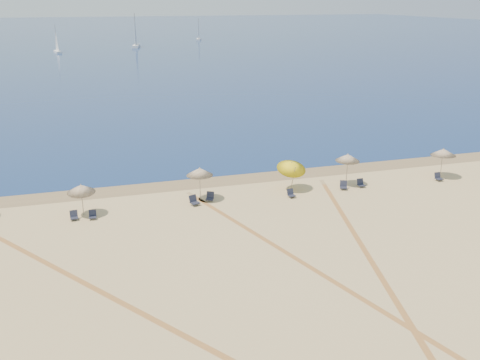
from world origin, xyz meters
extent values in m
plane|color=tan|center=(0.00, 0.00, 0.00)|extent=(160.00, 160.00, 0.00)
plane|color=#0C2151|center=(0.00, 225.00, 0.01)|extent=(500.00, 500.00, 0.00)
plane|color=olive|center=(0.00, 24.00, 0.00)|extent=(500.00, 500.00, 0.00)
cylinder|color=gray|center=(-11.41, 19.48, 1.04)|extent=(0.05, 0.26, 2.09)
cone|color=#FDEAC9|center=(-11.41, 19.57, 1.94)|extent=(1.87, 1.91, 0.73)
sphere|color=gray|center=(-11.41, 19.57, 2.24)|extent=(0.08, 0.08, 0.08)
cylinder|color=gray|center=(-3.03, 20.17, 1.17)|extent=(0.05, 0.05, 2.34)
cone|color=#FDEAC9|center=(-3.03, 20.17, 2.19)|extent=(1.97, 1.97, 0.55)
sphere|color=gray|center=(-3.03, 20.17, 2.49)|extent=(0.08, 0.08, 0.08)
cylinder|color=gray|center=(4.22, 19.87, 1.05)|extent=(0.05, 0.83, 2.13)
cone|color=yellow|center=(4.22, 20.21, 1.97)|extent=(2.25, 2.31, 1.30)
sphere|color=gray|center=(4.22, 20.21, 2.27)|extent=(0.08, 0.08, 0.08)
cylinder|color=gray|center=(8.89, 20.02, 1.22)|extent=(0.05, 0.14, 2.44)
cone|color=#FDEAC9|center=(8.89, 20.06, 2.29)|extent=(1.91, 1.93, 0.62)
sphere|color=gray|center=(8.89, 20.06, 2.59)|extent=(0.08, 0.08, 0.08)
cylinder|color=gray|center=(17.42, 19.67, 1.15)|extent=(0.05, 0.13, 2.30)
cone|color=#FDEAC9|center=(17.42, 19.63, 2.15)|extent=(2.06, 2.08, 0.62)
sphere|color=gray|center=(17.42, 19.63, 2.45)|extent=(0.08, 0.08, 0.08)
cube|color=black|center=(-12.03, 18.82, 0.17)|extent=(0.54, 0.54, 0.05)
cube|color=black|center=(-12.05, 19.07, 0.39)|extent=(0.52, 0.22, 0.45)
cylinder|color=#A5A5AD|center=(-12.23, 18.62, 0.08)|extent=(0.02, 0.02, 0.17)
cylinder|color=#A5A5AD|center=(-11.83, 18.65, 0.08)|extent=(0.02, 0.02, 0.17)
cube|color=black|center=(-10.84, 18.62, 0.16)|extent=(0.53, 0.53, 0.04)
cube|color=black|center=(-10.82, 18.86, 0.38)|extent=(0.51, 0.22, 0.44)
cylinder|color=#A5A5AD|center=(-11.03, 18.45, 0.08)|extent=(0.02, 0.02, 0.16)
cylinder|color=#A5A5AD|center=(-10.64, 18.42, 0.08)|extent=(0.02, 0.02, 0.16)
cube|color=black|center=(-3.65, 19.15, 0.19)|extent=(0.74, 0.74, 0.05)
cube|color=black|center=(-3.75, 19.42, 0.44)|extent=(0.62, 0.40, 0.52)
cylinder|color=#A5A5AD|center=(-3.87, 18.86, 0.10)|extent=(0.03, 0.03, 0.19)
cylinder|color=#A5A5AD|center=(-3.43, 19.02, 0.10)|extent=(0.03, 0.03, 0.19)
cube|color=black|center=(-2.44, 19.63, 0.18)|extent=(0.72, 0.72, 0.05)
cube|color=black|center=(-2.33, 19.87, 0.42)|extent=(0.58, 0.41, 0.49)
cylinder|color=#A5A5AD|center=(-2.64, 19.52, 0.09)|extent=(0.02, 0.02, 0.18)
cylinder|color=#A5A5AD|center=(-2.25, 19.34, 0.09)|extent=(0.02, 0.02, 0.18)
cube|color=black|center=(3.64, 18.62, 0.17)|extent=(0.57, 0.57, 0.05)
cube|color=black|center=(3.61, 18.87, 0.39)|extent=(0.53, 0.25, 0.45)
cylinder|color=#A5A5AD|center=(3.44, 18.41, 0.08)|extent=(0.02, 0.02, 0.17)
cylinder|color=#A5A5AD|center=(3.85, 18.47, 0.08)|extent=(0.02, 0.02, 0.17)
cube|color=black|center=(8.19, 19.11, 0.18)|extent=(0.72, 0.72, 0.05)
cube|color=black|center=(8.30, 19.35, 0.42)|extent=(0.58, 0.41, 0.49)
cylinder|color=#A5A5AD|center=(7.99, 19.00, 0.09)|extent=(0.02, 0.02, 0.18)
cylinder|color=#A5A5AD|center=(8.39, 18.82, 0.09)|extent=(0.02, 0.02, 0.18)
cube|color=black|center=(9.80, 19.21, 0.17)|extent=(0.54, 0.54, 0.05)
cube|color=black|center=(9.81, 19.47, 0.40)|extent=(0.53, 0.21, 0.47)
cylinder|color=#A5A5AD|center=(9.59, 19.02, 0.09)|extent=(0.02, 0.02, 0.17)
cylinder|color=#A5A5AD|center=(10.01, 19.01, 0.09)|extent=(0.02, 0.02, 0.17)
cube|color=black|center=(16.67, 18.78, 0.17)|extent=(0.55, 0.55, 0.05)
cube|color=black|center=(16.66, 19.04, 0.41)|extent=(0.54, 0.21, 0.48)
cylinder|color=#A5A5AD|center=(16.46, 18.57, 0.09)|extent=(0.02, 0.02, 0.17)
cylinder|color=#A5A5AD|center=(16.89, 18.59, 0.09)|extent=(0.02, 0.02, 0.17)
cube|color=white|center=(30.15, 172.65, 0.28)|extent=(2.74, 5.17, 0.55)
cylinder|color=gray|center=(30.15, 172.65, 3.84)|extent=(0.11, 0.11, 7.31)
cube|color=white|center=(-16.27, 139.22, 0.28)|extent=(2.29, 5.09, 0.54)
cylinder|color=gray|center=(-16.27, 139.22, 3.77)|extent=(0.11, 0.11, 7.18)
cube|color=white|center=(5.95, 149.82, 0.37)|extent=(3.09, 6.80, 0.72)
cylinder|color=gray|center=(5.95, 149.82, 5.03)|extent=(0.14, 0.14, 9.58)
plane|color=tan|center=(0.79, 7.50, 0.00)|extent=(34.98, 34.98, 0.00)
plane|color=tan|center=(0.46, 8.55, 0.00)|extent=(34.98, 34.98, 0.00)
plane|color=tan|center=(4.03, 7.05, 0.00)|extent=(33.70, 33.70, 0.00)
plane|color=tan|center=(4.28, 8.12, 0.00)|extent=(33.70, 33.70, 0.00)
plane|color=tan|center=(-11.41, 9.76, 0.00)|extent=(38.96, 38.96, 0.00)
plane|color=tan|center=(-12.04, 10.67, 0.00)|extent=(38.96, 38.96, 0.00)
camera|label=1|loc=(-10.68, -16.01, 14.26)|focal=39.74mm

